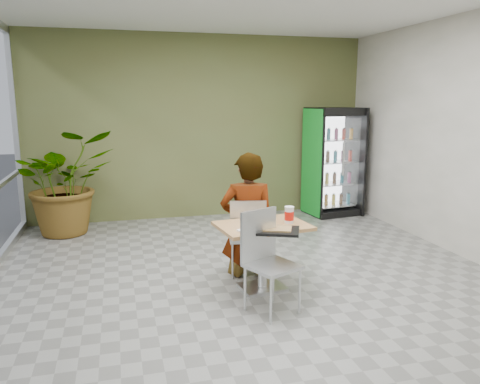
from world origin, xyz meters
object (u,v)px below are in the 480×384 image
at_px(chair_near, 265,252).
at_px(soda_cup, 289,215).
at_px(seated_woman, 248,227).
at_px(beverage_fridge, 334,162).
at_px(dining_table, 263,243).
at_px(potted_plant, 65,182).
at_px(cafeteria_tray, 275,231).
at_px(chair_far, 247,231).

height_order(chair_near, soda_cup, chair_near).
bearing_deg(seated_woman, beverage_fridge, -122.18).
relative_size(dining_table, seated_woman, 0.58).
distance_m(chair_near, potted_plant, 4.05).
bearing_deg(cafeteria_tray, chair_far, 96.78).
relative_size(chair_far, beverage_fridge, 0.49).
xyz_separation_m(seated_woman, beverage_fridge, (2.34, 2.55, 0.38)).
bearing_deg(cafeteria_tray, beverage_fridge, 55.73).
bearing_deg(chair_far, dining_table, 108.16).
bearing_deg(cafeteria_tray, seated_woman, 95.07).
distance_m(dining_table, cafeteria_tray, 0.39).
relative_size(soda_cup, potted_plant, 0.11).
bearing_deg(seated_woman, potted_plant, -36.98).
distance_m(seated_woman, beverage_fridge, 3.49).
height_order(chair_far, chair_near, chair_near).
height_order(dining_table, beverage_fridge, beverage_fridge).
bearing_deg(potted_plant, soda_cup, -48.53).
bearing_deg(dining_table, chair_far, 97.77).
bearing_deg(cafeteria_tray, soda_cup, 48.36).
distance_m(chair_far, cafeteria_tray, 0.77).
height_order(dining_table, soda_cup, soda_cup).
bearing_deg(soda_cup, cafeteria_tray, -131.64).
relative_size(chair_far, seated_woman, 0.53).
bearing_deg(beverage_fridge, cafeteria_tray, -131.62).
bearing_deg(soda_cup, potted_plant, 131.47).
bearing_deg(chair_far, soda_cup, 139.67).
bearing_deg(beverage_fridge, dining_table, -134.68).
relative_size(dining_table, cafeteria_tray, 2.13).
bearing_deg(chair_far, cafeteria_tray, 107.18).
bearing_deg(dining_table, soda_cup, -2.62).
bearing_deg(potted_plant, dining_table, -51.83).
distance_m(beverage_fridge, potted_plant, 4.61).
height_order(chair_near, cafeteria_tray, chair_near).
height_order(seated_woman, beverage_fridge, beverage_fridge).
relative_size(chair_near, soda_cup, 5.48).
relative_size(chair_near, potted_plant, 0.62).
xyz_separation_m(chair_far, cafeteria_tray, (0.09, -0.74, 0.21)).
bearing_deg(potted_plant, seated_woman, -47.38).
height_order(dining_table, cafeteria_tray, cafeteria_tray).
distance_m(soda_cup, cafeteria_tray, 0.41).
relative_size(dining_table, soda_cup, 5.66).
distance_m(soda_cup, potted_plant, 3.93).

